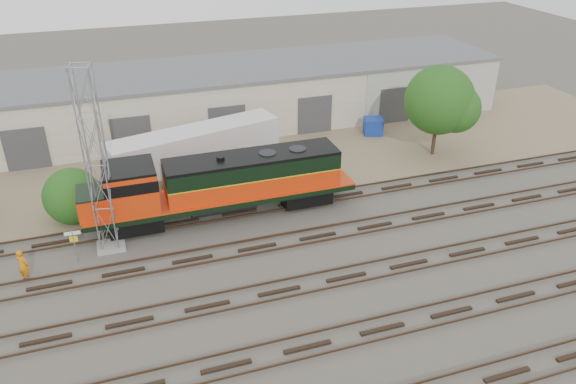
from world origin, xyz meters
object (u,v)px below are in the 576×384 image
object	(u,v)px
signal_tower	(97,166)
semi_trailer	(200,147)
worker	(23,265)
locomotive	(217,184)

from	to	relation	value
signal_tower	semi_trailer	distance (m)	10.92
worker	semi_trailer	distance (m)	15.33
locomotive	signal_tower	distance (m)	7.91
signal_tower	locomotive	bearing A→B (deg)	11.58
signal_tower	worker	xyz separation A→B (m)	(-4.74, -1.88, -4.56)
locomotive	signal_tower	bearing A→B (deg)	-168.42
worker	semi_trailer	xyz separation A→B (m)	(11.86, 9.59, 1.53)
locomotive	semi_trailer	size ratio (longest dim) A/B	1.35
signal_tower	worker	world-z (taller)	signal_tower
signal_tower	semi_trailer	world-z (taller)	signal_tower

